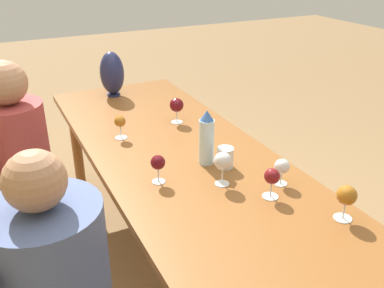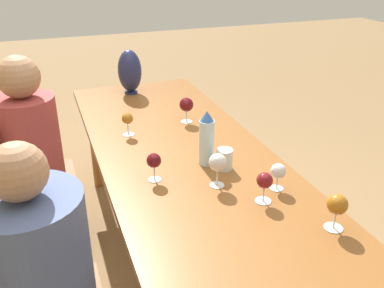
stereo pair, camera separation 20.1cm
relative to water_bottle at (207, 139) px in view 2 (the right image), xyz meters
name	(u,v)px [view 2 (the right image)]	position (x,y,z in m)	size (l,w,h in m)	color
ground_plane	(187,272)	(0.11, 0.06, -0.88)	(14.00, 14.00, 0.00)	olive
dining_table	(187,169)	(0.11, 0.06, -0.20)	(2.48, 0.85, 0.75)	brown
water_bottle	(207,139)	(0.00, 0.00, 0.00)	(0.07, 0.07, 0.27)	silver
water_tumbler	(224,159)	(-0.08, -0.06, -0.08)	(0.08, 0.08, 0.10)	silver
vase	(130,71)	(1.15, 0.11, 0.03)	(0.16, 0.16, 0.30)	#1E234C
wine_glass_0	(154,161)	(-0.07, 0.27, -0.04)	(0.07, 0.07, 0.13)	silver
wine_glass_1	(127,119)	(0.46, 0.28, -0.04)	(0.07, 0.07, 0.13)	silver
wine_glass_2	(186,105)	(0.52, -0.08, -0.03)	(0.08, 0.08, 0.15)	silver
wine_glass_3	(278,172)	(-0.32, -0.20, -0.05)	(0.07, 0.07, 0.12)	silver
wine_glass_4	(265,181)	(-0.38, -0.10, -0.04)	(0.07, 0.07, 0.13)	silver
wine_glass_5	(218,163)	(-0.21, 0.03, -0.02)	(0.08, 0.08, 0.15)	silver
wine_glass_6	(337,205)	(-0.64, -0.26, -0.03)	(0.08, 0.08, 0.14)	silver
chair_far	(24,179)	(0.65, 0.86, -0.40)	(0.44, 0.44, 0.88)	brown
person_near	(44,280)	(-0.39, 0.78, -0.27)	(0.39, 0.39, 1.15)	#2D2D38
person_far	(34,151)	(0.65, 0.78, -0.23)	(0.33, 0.33, 1.19)	#2D2D38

